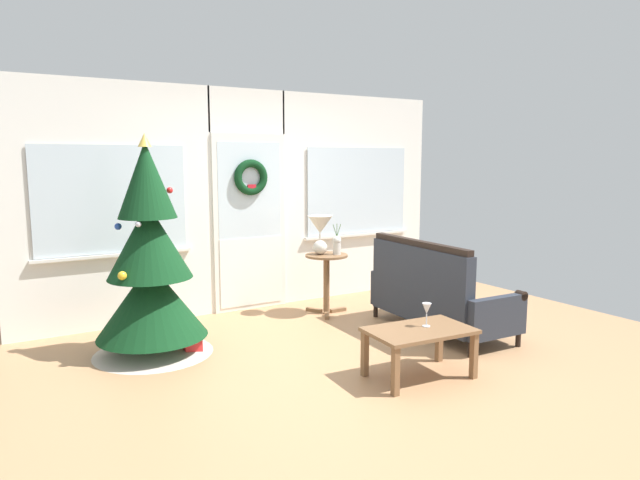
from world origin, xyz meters
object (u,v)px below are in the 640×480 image
object	(u,v)px
side_table	(326,272)
coffee_table	(420,336)
flower_vase	(337,244)
gift_box	(192,344)
settee_sofa	(433,296)
wine_glass	(427,310)
christmas_tree	(150,271)
table_lamp	(320,229)

from	to	relation	value
side_table	coffee_table	distance (m)	2.05
flower_vase	gift_box	world-z (taller)	flower_vase
gift_box	settee_sofa	bearing A→B (deg)	-16.20
wine_glass	side_table	bearing A→B (deg)	82.06
coffee_table	wine_glass	world-z (taller)	wine_glass
christmas_tree	wine_glass	bearing A→B (deg)	-43.33
settee_sofa	side_table	bearing A→B (deg)	116.14
christmas_tree	settee_sofa	bearing A→B (deg)	-17.82
side_table	table_lamp	bearing A→B (deg)	146.31
settee_sofa	christmas_tree	bearing A→B (deg)	162.18
coffee_table	gift_box	xyz separation A→B (m)	(-1.39, 1.53, -0.26)
table_lamp	flower_vase	size ratio (longest dim) A/B	1.26
side_table	flower_vase	xyz separation A→B (m)	(0.10, -0.06, 0.32)
christmas_tree	flower_vase	xyz separation A→B (m)	(2.16, 0.25, 0.04)
settee_sofa	side_table	xyz separation A→B (m)	(-0.57, 1.15, 0.11)
side_table	wine_glass	size ratio (longest dim) A/B	3.53
christmas_tree	settee_sofa	size ratio (longest dim) A/B	1.21
settee_sofa	gift_box	distance (m)	2.43
flower_vase	gift_box	bearing A→B (deg)	-167.26
flower_vase	table_lamp	bearing A→B (deg)	147.99
side_table	coffee_table	bearing A→B (deg)	-100.30
settee_sofa	gift_box	bearing A→B (deg)	163.80
table_lamp	side_table	bearing A→B (deg)	-33.69
side_table	coffee_table	size ratio (longest dim) A/B	0.78
wine_glass	gift_box	xyz separation A→B (m)	(-1.48, 1.51, -0.47)
settee_sofa	gift_box	world-z (taller)	settee_sofa
christmas_tree	table_lamp	bearing A→B (deg)	9.94
coffee_table	gift_box	world-z (taller)	coffee_table
christmas_tree	settee_sofa	xyz separation A→B (m)	(2.62, -0.84, -0.38)
settee_sofa	coffee_table	distance (m)	1.26
side_table	wine_glass	xyz separation A→B (m)	(-0.28, -1.99, 0.06)
wine_glass	gift_box	bearing A→B (deg)	134.37
table_lamp	settee_sofa	bearing A→B (deg)	-62.32
flower_vase	coffee_table	xyz separation A→B (m)	(-0.46, -1.95, -0.46)
settee_sofa	coffee_table	world-z (taller)	settee_sofa
settee_sofa	flower_vase	size ratio (longest dim) A/B	4.70
table_lamp	gift_box	size ratio (longest dim) A/B	2.71
christmas_tree	gift_box	size ratio (longest dim) A/B	12.21
side_table	gift_box	bearing A→B (deg)	-164.72
side_table	wine_glass	world-z (taller)	side_table
gift_box	flower_vase	bearing A→B (deg)	12.74
table_lamp	coffee_table	xyz separation A→B (m)	(-0.30, -2.05, -0.63)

